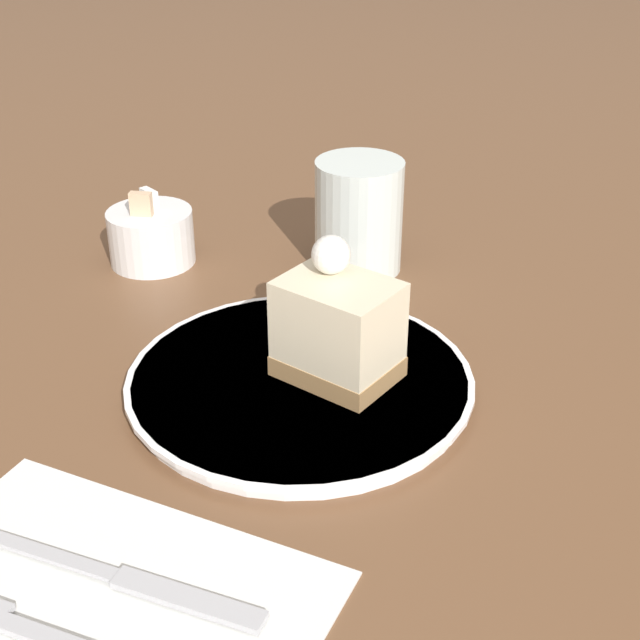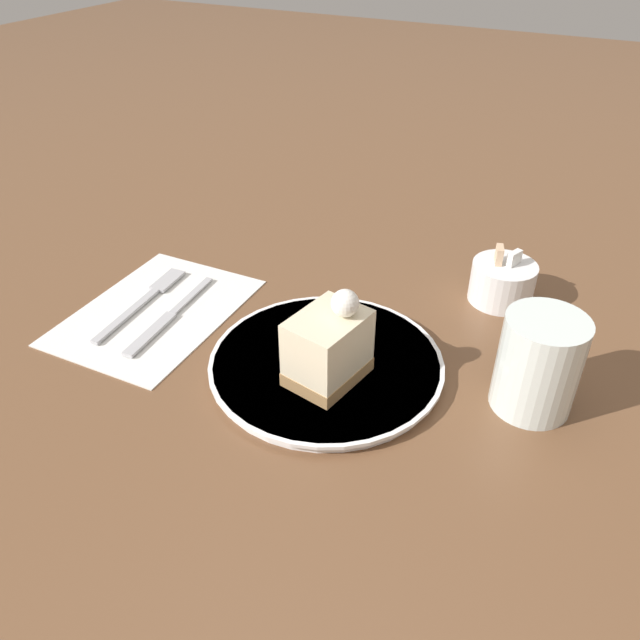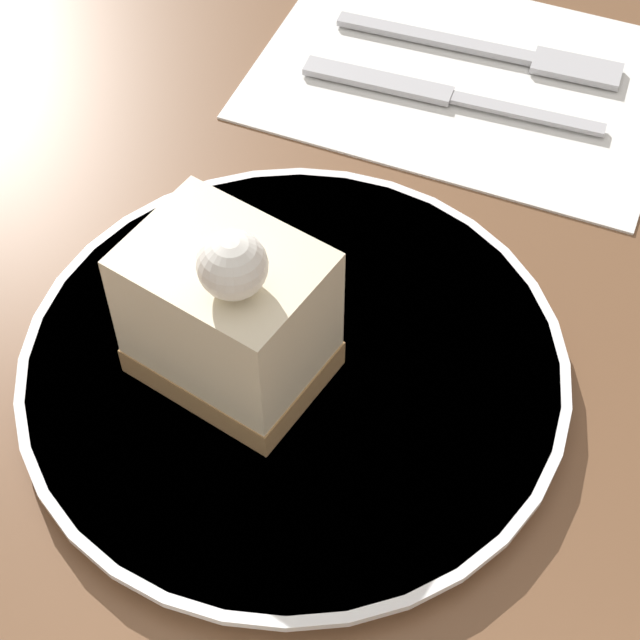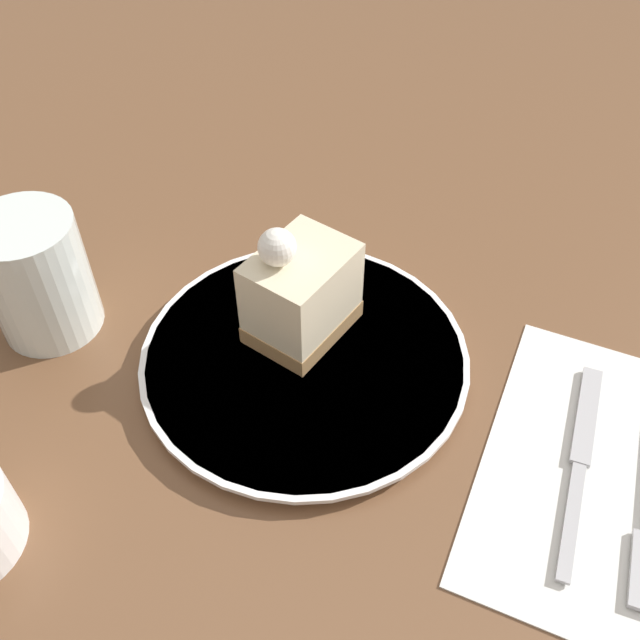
{
  "view_description": "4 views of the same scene",
  "coord_description": "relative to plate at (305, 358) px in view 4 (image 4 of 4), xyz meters",
  "views": [
    {
      "loc": [
        -0.52,
        -0.24,
        0.37
      ],
      "look_at": [
        -0.04,
        -0.01,
        0.07
      ],
      "focal_mm": 50.0,
      "sensor_mm": 36.0,
      "label": 1
    },
    {
      "loc": [
        0.19,
        -0.46,
        0.43
      ],
      "look_at": [
        -0.04,
        0.01,
        0.07
      ],
      "focal_mm": 35.0,
      "sensor_mm": 36.0,
      "label": 2
    },
    {
      "loc": [
        0.22,
        0.14,
        0.41
      ],
      "look_at": [
        -0.02,
        0.03,
        0.07
      ],
      "focal_mm": 60.0,
      "sensor_mm": 36.0,
      "label": 3
    },
    {
      "loc": [
        -0.2,
        0.33,
        0.43
      ],
      "look_at": [
        -0.04,
        0.0,
        0.05
      ],
      "focal_mm": 40.0,
      "sensor_mm": 36.0,
      "label": 4
    }
  ],
  "objects": [
    {
      "name": "ground_plane",
      "position": [
        0.04,
        -0.01,
        -0.01
      ],
      "size": [
        4.0,
        4.0,
        0.0
      ],
      "primitive_type": "plane",
      "color": "brown"
    },
    {
      "name": "plate",
      "position": [
        0.0,
        0.0,
        0.0
      ],
      "size": [
        0.25,
        0.25,
        0.01
      ],
      "color": "white",
      "rests_on": "ground_plane"
    },
    {
      "name": "cake_slice",
      "position": [
        0.01,
        -0.02,
        0.05
      ],
      "size": [
        0.08,
        0.09,
        0.1
      ],
      "rotation": [
        0.0,
        0.0,
        -0.2
      ],
      "color": "#9E7547",
      "rests_on": "plate"
    },
    {
      "name": "napkin",
      "position": [
        -0.24,
        0.0,
        -0.01
      ],
      "size": [
        0.18,
        0.24,
        0.0
      ],
      "rotation": [
        0.0,
        0.0,
        0.02
      ],
      "color": "white",
      "rests_on": "ground_plane"
    },
    {
      "name": "knife",
      "position": [
        -0.21,
        -0.01,
        -0.0
      ],
      "size": [
        0.02,
        0.18,
        0.0
      ],
      "rotation": [
        0.0,
        0.0,
        0.07
      ],
      "color": "#B2B2B7",
      "rests_on": "napkin"
    },
    {
      "name": "drinking_glass",
      "position": [
        0.21,
        0.05,
        0.04
      ],
      "size": [
        0.08,
        0.08,
        0.1
      ],
      "color": "silver",
      "rests_on": "ground_plane"
    }
  ]
}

